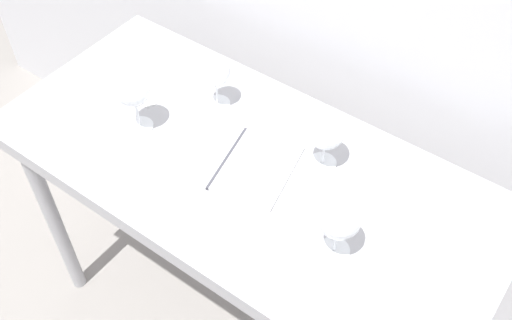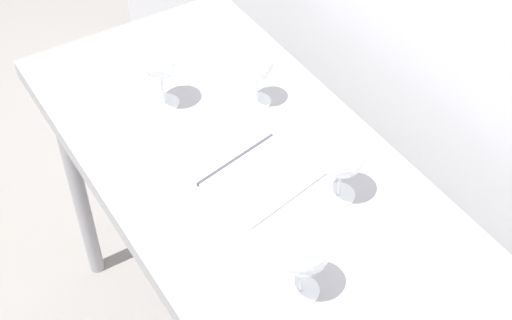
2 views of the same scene
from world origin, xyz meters
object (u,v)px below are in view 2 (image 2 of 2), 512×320
Objects in this scene: open_notebook at (236,160)px; tasting_sheet_lower at (221,65)px; wine_glass_near_left at (160,61)px; wine_glass_near_right at (304,252)px; wine_glass_far_right at (343,157)px; tasting_sheet_upper at (423,275)px; wine_glass_far_left at (257,66)px.

tasting_sheet_lower is (-0.33, 0.15, -0.00)m from open_notebook.
open_notebook is (0.27, 0.05, -0.13)m from wine_glass_near_left.
open_notebook is (-0.38, 0.08, -0.12)m from wine_glass_near_right.
wine_glass_far_right is 0.68× the size of tasting_sheet_upper.
wine_glass_near_right is 0.66m from wine_glass_near_left.
wine_glass_far_left is at bearing 161.07° from tasting_sheet_upper.
wine_glass_far_right is at bearing 20.75° from open_notebook.
wine_glass_far_left is 0.21m from tasting_sheet_lower.
wine_glass_far_right is at bearing -2.63° from wine_glass_far_left.
wine_glass_far_right is 0.80× the size of tasting_sheet_lower.
wine_glass_far_right is (0.49, 0.18, -0.02)m from wine_glass_near_left.
wine_glass_near_left is 0.23m from wine_glass_far_left.
open_notebook is at bearing 168.02° from wine_glass_near_right.
tasting_sheet_lower is at bearing 178.31° from wine_glass_far_right.
wine_glass_near_right is at bearing -23.63° from open_notebook.
wine_glass_near_left reaches higher than wine_glass_far_right.
open_notebook is 0.37m from tasting_sheet_lower.
wine_glass_far_left is 0.65m from tasting_sheet_upper.
wine_glass_near_left is 0.52m from wine_glass_far_right.
wine_glass_near_left is 1.08× the size of wine_glass_far_right.
wine_glass_far_left is 0.24m from open_notebook.
open_notebook is at bearing -147.60° from wine_glass_far_right.
tasting_sheet_upper is (0.27, 0.01, -0.12)m from wine_glass_far_right.
wine_glass_far_right reaches higher than wine_glass_far_left.
wine_glass_far_right is 0.28m from open_notebook.
wine_glass_near_left reaches higher than tasting_sheet_lower.
wine_glass_near_left reaches higher than tasting_sheet_upper.
tasting_sheet_lower is (-0.06, 0.20, -0.13)m from wine_glass_near_left.
open_notebook is at bearing -44.73° from wine_glass_far_left.
tasting_sheet_upper is at bearing 27.79° from tasting_sheet_lower.
open_notebook is (-0.21, -0.14, -0.11)m from wine_glass_far_right.
wine_glass_near_right is at bearing -132.17° from tasting_sheet_upper.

